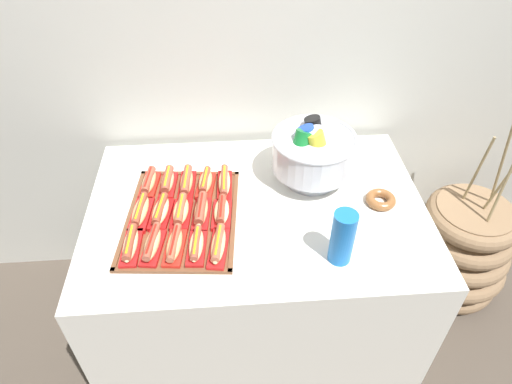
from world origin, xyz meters
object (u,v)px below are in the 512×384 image
at_px(floor_vase, 458,248).
at_px(punch_bowl, 313,151).
at_px(hot_dog_4, 218,245).
at_px(hot_dog_13, 206,183).
at_px(hot_dog_10, 149,182).
at_px(hot_dog_6, 161,211).
at_px(hot_dog_14, 224,183).
at_px(hot_dog_12, 187,182).
at_px(hot_dog_9, 222,212).
at_px(hot_dog_5, 141,212).
at_px(hot_dog_7, 181,212).
at_px(serving_tray, 182,217).
at_px(hot_dog_11, 168,182).
at_px(hot_dog_2, 174,245).
at_px(donut, 381,200).
at_px(hot_dog_1, 152,244).
at_px(buffet_table, 257,268).
at_px(hot_dog_0, 131,245).
at_px(hot_dog_3, 196,246).
at_px(hot_dog_8, 201,211).

distance_m(floor_vase, punch_bowl, 1.05).
relative_size(hot_dog_4, hot_dog_13, 1.19).
distance_m(hot_dog_4, hot_dog_10, 0.45).
distance_m(hot_dog_6, hot_dog_14, 0.28).
xyz_separation_m(hot_dog_12, hot_dog_14, (0.15, -0.01, -0.00)).
relative_size(hot_dog_9, punch_bowl, 0.48).
bearing_deg(hot_dog_14, hot_dog_13, 175.10).
height_order(hot_dog_4, hot_dog_5, hot_dog_4).
bearing_deg(hot_dog_7, serving_tray, -153.43).
bearing_deg(hot_dog_10, hot_dog_9, -33.71).
bearing_deg(hot_dog_11, hot_dog_12, -4.90).
distance_m(hot_dog_4, hot_dog_9, 0.17).
relative_size(hot_dog_2, donut, 1.51).
distance_m(serving_tray, hot_dog_4, 0.22).
distance_m(hot_dog_1, hot_dog_6, 0.17).
xyz_separation_m(hot_dog_1, hot_dog_4, (0.22, -0.02, -0.00)).
distance_m(buffet_table, donut, 0.62).
height_order(hot_dog_4, hot_dog_10, same).
bearing_deg(hot_dog_6, hot_dog_0, -119.34).
relative_size(floor_vase, donut, 9.58).
xyz_separation_m(hot_dog_5, hot_dog_11, (0.09, 0.16, 0.00)).
distance_m(hot_dog_4, donut, 0.66).
height_order(hot_dog_5, punch_bowl, punch_bowl).
bearing_deg(punch_bowl, hot_dog_7, -159.67).
height_order(hot_dog_1, hot_dog_14, hot_dog_1).
height_order(buffet_table, hot_dog_10, hot_dog_10).
bearing_deg(hot_dog_4, hot_dog_3, 175.10).
distance_m(hot_dog_1, hot_dog_2, 0.08).
bearing_deg(hot_dog_8, hot_dog_10, 138.85).
bearing_deg(hot_dog_13, hot_dog_7, -119.34).
bearing_deg(hot_dog_5, hot_dog_2, -52.63).
height_order(hot_dog_0, hot_dog_12, hot_dog_12).
xyz_separation_m(hot_dog_11, donut, (0.82, -0.14, -0.02)).
bearing_deg(hot_dog_14, hot_dog_9, -94.90).
height_order(hot_dog_5, hot_dog_6, hot_dog_6).
bearing_deg(hot_dog_2, hot_dog_11, 97.90).
height_order(hot_dog_1, hot_dog_4, hot_dog_1).
bearing_deg(hot_dog_10, floor_vase, 1.69).
bearing_deg(hot_dog_2, hot_dog_0, 175.10).
xyz_separation_m(hot_dog_10, hot_dog_14, (0.30, -0.03, 0.00)).
height_order(hot_dog_0, hot_dog_3, hot_dog_0).
bearing_deg(hot_dog_0, hot_dog_3, -4.90).
relative_size(buffet_table, punch_bowl, 3.88).
bearing_deg(donut, hot_dog_5, -179.06).
bearing_deg(hot_dog_0, hot_dog_2, -4.90).
xyz_separation_m(hot_dog_4, hot_dog_13, (-0.05, 0.34, 0.00)).
relative_size(hot_dog_4, hot_dog_5, 1.01).
bearing_deg(hot_dog_6, hot_dog_7, -4.90).
relative_size(hot_dog_8, punch_bowl, 0.54).
relative_size(hot_dog_1, hot_dog_2, 1.00).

